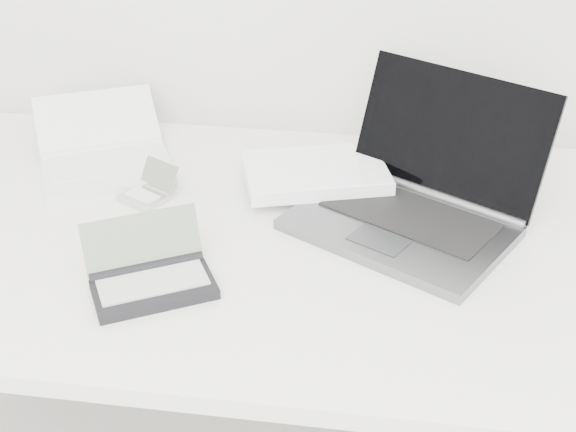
# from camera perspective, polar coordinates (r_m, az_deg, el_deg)

# --- Properties ---
(desk) EXTENTS (1.60, 0.80, 0.73)m
(desk) POSITION_cam_1_polar(r_m,az_deg,el_deg) (1.38, 1.48, -3.02)
(desk) COLOR white
(desk) RESTS_ON ground
(laptop_large) EXTENTS (0.56, 0.45, 0.23)m
(laptop_large) POSITION_cam_1_polar(r_m,az_deg,el_deg) (1.41, 6.62, 1.80)
(laptop_large) COLOR slate
(laptop_large) RESTS_ON desk
(netbook_open_white) EXTENTS (0.35, 0.37, 0.09)m
(netbook_open_white) POSITION_cam_1_polar(r_m,az_deg,el_deg) (1.60, -12.92, 4.16)
(netbook_open_white) COLOR white
(netbook_open_white) RESTS_ON desk
(pda_silver) EXTENTS (0.11, 0.12, 0.06)m
(pda_silver) POSITION_cam_1_polar(r_m,az_deg,el_deg) (1.47, -9.94, 1.69)
(pda_silver) COLOR silver
(pda_silver) RESTS_ON desk
(palmtop_charcoal) EXTENTS (0.22, 0.21, 0.10)m
(palmtop_charcoal) POSITION_cam_1_polar(r_m,az_deg,el_deg) (1.24, -9.74, -4.24)
(palmtop_charcoal) COLOR black
(palmtop_charcoal) RESTS_ON desk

